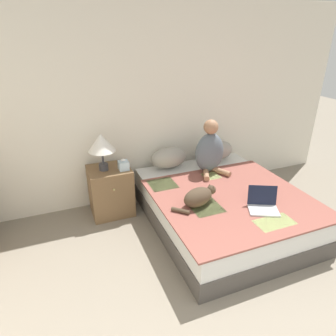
{
  "coord_description": "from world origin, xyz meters",
  "views": [
    {
      "loc": [
        -1.21,
        -0.19,
        2.18
      ],
      "look_at": [
        -0.12,
        2.53,
        0.82
      ],
      "focal_mm": 32.0,
      "sensor_mm": 36.0,
      "label": 1
    }
  ],
  "objects_px": {
    "pillow_near": "(169,158)",
    "person_sitting": "(210,151)",
    "bed": "(222,207)",
    "nightstand": "(111,191)",
    "table_lamp": "(101,144)",
    "cat_tabby": "(199,197)",
    "pillow_far": "(216,150)",
    "laptop_open": "(263,205)",
    "tissue_box": "(123,165)"
  },
  "relations": [
    {
      "from": "pillow_near",
      "to": "person_sitting",
      "type": "xyz_separation_m",
      "value": [
        0.44,
        -0.31,
        0.15
      ]
    },
    {
      "from": "bed",
      "to": "nightstand",
      "type": "relative_size",
      "value": 3.18
    },
    {
      "from": "bed",
      "to": "nightstand",
      "type": "xyz_separation_m",
      "value": [
        -1.19,
        0.76,
        0.08
      ]
    },
    {
      "from": "nightstand",
      "to": "pillow_near",
      "type": "bearing_deg",
      "value": 4.49
    },
    {
      "from": "table_lamp",
      "to": "bed",
      "type": "bearing_deg",
      "value": -30.92
    },
    {
      "from": "nightstand",
      "to": "table_lamp",
      "type": "height_order",
      "value": "table_lamp"
    },
    {
      "from": "bed",
      "to": "cat_tabby",
      "type": "bearing_deg",
      "value": -156.61
    },
    {
      "from": "bed",
      "to": "pillow_far",
      "type": "xyz_separation_m",
      "value": [
        0.37,
        0.83,
        0.38
      ]
    },
    {
      "from": "laptop_open",
      "to": "tissue_box",
      "type": "xyz_separation_m",
      "value": [
        -1.18,
        1.17,
        0.16
      ]
    },
    {
      "from": "bed",
      "to": "cat_tabby",
      "type": "relative_size",
      "value": 3.6
    },
    {
      "from": "laptop_open",
      "to": "nightstand",
      "type": "height_order",
      "value": "laptop_open"
    },
    {
      "from": "table_lamp",
      "to": "nightstand",
      "type": "bearing_deg",
      "value": 11.57
    },
    {
      "from": "nightstand",
      "to": "laptop_open",
      "type": "bearing_deg",
      "value": -43.29
    },
    {
      "from": "bed",
      "to": "cat_tabby",
      "type": "height_order",
      "value": "cat_tabby"
    },
    {
      "from": "pillow_near",
      "to": "nightstand",
      "type": "height_order",
      "value": "pillow_near"
    },
    {
      "from": "bed",
      "to": "person_sitting",
      "type": "relative_size",
      "value": 2.83
    },
    {
      "from": "nightstand",
      "to": "person_sitting",
      "type": "bearing_deg",
      "value": -10.84
    },
    {
      "from": "pillow_near",
      "to": "laptop_open",
      "type": "xyz_separation_m",
      "value": [
        0.52,
        -1.33,
        -0.09
      ]
    },
    {
      "from": "laptop_open",
      "to": "tissue_box",
      "type": "relative_size",
      "value": 2.72
    },
    {
      "from": "cat_tabby",
      "to": "tissue_box",
      "type": "xyz_separation_m",
      "value": [
        -0.59,
        0.85,
        0.11
      ]
    },
    {
      "from": "pillow_far",
      "to": "table_lamp",
      "type": "xyz_separation_m",
      "value": [
        -1.61,
        -0.08,
        0.35
      ]
    },
    {
      "from": "person_sitting",
      "to": "pillow_near",
      "type": "bearing_deg",
      "value": 145.31
    },
    {
      "from": "person_sitting",
      "to": "nightstand",
      "type": "distance_m",
      "value": 1.37
    },
    {
      "from": "laptop_open",
      "to": "pillow_far",
      "type": "bearing_deg",
      "value": 107.32
    },
    {
      "from": "cat_tabby",
      "to": "person_sitting",
      "type": "bearing_deg",
      "value": 38.44
    },
    {
      "from": "nightstand",
      "to": "table_lamp",
      "type": "bearing_deg",
      "value": -168.43
    },
    {
      "from": "pillow_far",
      "to": "nightstand",
      "type": "height_order",
      "value": "pillow_far"
    },
    {
      "from": "pillow_far",
      "to": "table_lamp",
      "type": "relative_size",
      "value": 1.09
    },
    {
      "from": "pillow_far",
      "to": "tissue_box",
      "type": "distance_m",
      "value": 1.4
    },
    {
      "from": "pillow_near",
      "to": "pillow_far",
      "type": "distance_m",
      "value": 0.73
    },
    {
      "from": "laptop_open",
      "to": "pillow_near",
      "type": "bearing_deg",
      "value": 137.57
    },
    {
      "from": "pillow_near",
      "to": "pillow_far",
      "type": "bearing_deg",
      "value": 0.0
    },
    {
      "from": "person_sitting",
      "to": "laptop_open",
      "type": "height_order",
      "value": "person_sitting"
    },
    {
      "from": "pillow_near",
      "to": "person_sitting",
      "type": "bearing_deg",
      "value": -34.69
    },
    {
      "from": "nightstand",
      "to": "tissue_box",
      "type": "xyz_separation_m",
      "value": [
        0.17,
        -0.09,
        0.37
      ]
    },
    {
      "from": "table_lamp",
      "to": "tissue_box",
      "type": "distance_m",
      "value": 0.37
    },
    {
      "from": "cat_tabby",
      "to": "nightstand",
      "type": "distance_m",
      "value": 1.24
    },
    {
      "from": "person_sitting",
      "to": "pillow_far",
      "type": "bearing_deg",
      "value": 47.25
    },
    {
      "from": "pillow_near",
      "to": "tissue_box",
      "type": "bearing_deg",
      "value": -166.41
    },
    {
      "from": "laptop_open",
      "to": "table_lamp",
      "type": "height_order",
      "value": "table_lamp"
    },
    {
      "from": "cat_tabby",
      "to": "laptop_open",
      "type": "distance_m",
      "value": 0.67
    },
    {
      "from": "nightstand",
      "to": "table_lamp",
      "type": "relative_size",
      "value": 1.36
    },
    {
      "from": "pillow_far",
      "to": "nightstand",
      "type": "distance_m",
      "value": 1.58
    },
    {
      "from": "person_sitting",
      "to": "cat_tabby",
      "type": "bearing_deg",
      "value": -125.99
    },
    {
      "from": "person_sitting",
      "to": "table_lamp",
      "type": "height_order",
      "value": "person_sitting"
    },
    {
      "from": "person_sitting",
      "to": "cat_tabby",
      "type": "distance_m",
      "value": 0.89
    },
    {
      "from": "pillow_near",
      "to": "cat_tabby",
      "type": "distance_m",
      "value": 1.01
    },
    {
      "from": "laptop_open",
      "to": "table_lamp",
      "type": "bearing_deg",
      "value": 164.46
    },
    {
      "from": "laptop_open",
      "to": "tissue_box",
      "type": "bearing_deg",
      "value": 161.36
    },
    {
      "from": "pillow_far",
      "to": "nightstand",
      "type": "relative_size",
      "value": 0.81
    }
  ]
}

